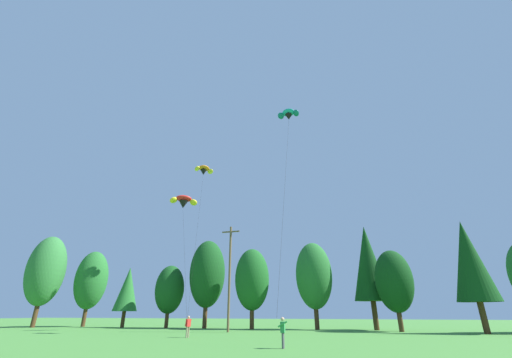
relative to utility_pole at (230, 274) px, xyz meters
The scene contains 16 objects.
treeline_tree_a 31.12m from the utility_pole, behind, with size 5.30×5.30×12.96m.
treeline_tree_b 27.38m from the utility_pole, 163.38° to the left, with size 4.81×4.81×11.16m.
treeline_tree_c 19.78m from the utility_pole, 159.81° to the left, with size 3.42×3.42×8.25m.
treeline_tree_d 13.86m from the utility_pole, 148.50° to the left, with size 4.05×4.05×8.33m.
treeline_tree_e 10.08m from the utility_pole, 129.04° to the left, with size 4.97×4.97×11.76m.
treeline_tree_f 7.00m from the utility_pole, 85.10° to the left, with size 4.52×4.52×10.07m.
treeline_tree_g 12.05m from the utility_pole, 43.93° to the left, with size 4.69×4.69×10.72m.
treeline_tree_h 18.13m from the utility_pole, 29.54° to the left, with size 4.39×4.39×12.67m.
treeline_tree_i 19.02m from the utility_pole, 17.77° to the left, with size 4.18×4.18×8.82m.
treeline_tree_j 26.08m from the utility_pole, ahead, with size 4.11×4.11×11.39m.
utility_pole is the anchor object (origin of this frame).
kite_flyer_near 10.06m from the utility_pole, 92.37° to the right, with size 0.40×0.60×1.69m.
kite_flyer_mid 18.57m from the utility_pole, 58.87° to the right, with size 0.56×0.59×1.69m.
parafoil_kite_high_red_yellow 12.32m from the utility_pole, behind, with size 8.62×11.24×15.64m.
parafoil_kite_mid_teal 20.89m from the utility_pole, ahead, with size 3.01×14.57×24.53m.
parafoil_kite_far_orange 22.26m from the utility_pole, 133.11° to the left, with size 9.76×19.52×23.92m.
Camera 1 is at (9.25, 0.24, 1.93)m, focal length 22.62 mm.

